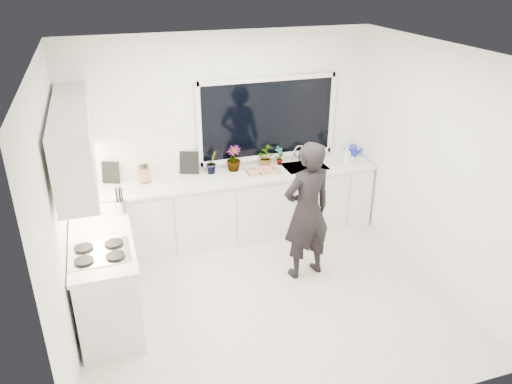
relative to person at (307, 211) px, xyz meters
name	(u,v)px	position (x,y,z in m)	size (l,w,h in m)	color
floor	(266,300)	(-0.61, -0.35, -0.85)	(4.00, 3.50, 0.02)	beige
wall_back	(223,137)	(-0.61, 1.41, 0.51)	(4.00, 0.02, 2.70)	white
wall_left	(56,219)	(-2.62, -0.35, 0.51)	(0.02, 3.50, 2.70)	white
wall_right	(436,167)	(1.40, -0.35, 0.51)	(0.02, 3.50, 2.70)	white
ceiling	(269,53)	(-0.61, -0.35, 1.87)	(4.00, 3.50, 0.02)	white
window	(267,119)	(-0.01, 1.38, 0.71)	(1.80, 0.02, 1.00)	black
base_cabinets_back	(231,209)	(-0.61, 1.10, -0.40)	(3.92, 0.58, 0.88)	white
base_cabinets_left	(106,276)	(-2.28, 0.00, -0.40)	(0.58, 1.60, 0.88)	white
countertop_back	(231,177)	(-0.61, 1.09, 0.06)	(3.94, 0.62, 0.04)	silver
countertop_left	(101,238)	(-2.28, 0.00, 0.06)	(0.62, 1.60, 0.04)	silver
upper_cabinets	(74,140)	(-2.40, 0.35, 1.01)	(0.34, 2.10, 0.70)	white
sink	(305,170)	(0.44, 1.10, 0.03)	(0.58, 0.42, 0.14)	silver
faucet	(300,154)	(0.44, 1.30, 0.19)	(0.03, 0.03, 0.22)	silver
stovetop	(99,253)	(-2.30, -0.35, 0.09)	(0.56, 0.48, 0.03)	black
person	(307,211)	(0.00, 0.00, 0.00)	(0.61, 0.40, 1.68)	black
pizza_tray	(262,171)	(-0.18, 1.07, 0.09)	(0.43, 0.32, 0.03)	silver
pizza	(262,170)	(-0.18, 1.07, 0.11)	(0.40, 0.28, 0.01)	red
watering_can	(352,151)	(1.24, 1.26, 0.14)	(0.14, 0.14, 0.13)	#1223AC
paper_towel_roll	(79,181)	(-2.46, 1.20, 0.21)	(0.11, 0.11, 0.26)	white
knife_block	(144,174)	(-1.69, 1.24, 0.19)	(0.13, 0.10, 0.22)	brown
utensil_crock	(121,207)	(-2.04, 0.45, 0.16)	(0.13, 0.13, 0.16)	#B0B1B5
picture_frame_large	(111,172)	(-2.09, 1.34, 0.22)	(0.22, 0.02, 0.28)	black
picture_frame_small	(189,163)	(-1.09, 1.34, 0.23)	(0.25, 0.02, 0.30)	black
herb_plants	(247,158)	(-0.34, 1.26, 0.23)	(1.13, 0.27, 0.34)	#26662D
soap_bottles	(347,157)	(1.00, 0.95, 0.20)	(0.16, 0.14, 0.28)	#D8BF66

